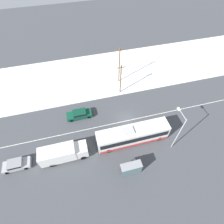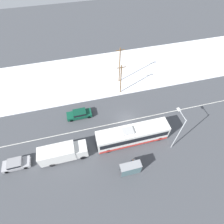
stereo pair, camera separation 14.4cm
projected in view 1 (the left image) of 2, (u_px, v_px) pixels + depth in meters
name	position (u px, v px, depth m)	size (l,w,h in m)	color
ground_plane	(127.00, 121.00, 33.13)	(120.00, 120.00, 0.00)	#424449
snow_lot	(109.00, 72.00, 41.90)	(80.00, 15.84, 0.12)	white
lane_marking_center	(127.00, 121.00, 33.12)	(60.00, 0.12, 0.00)	silver
city_bus	(133.00, 135.00, 29.17)	(12.09, 2.57, 3.56)	white
box_truck	(63.00, 153.00, 27.28)	(7.45, 2.30, 2.93)	silver
sedan_car	(79.00, 114.00, 33.11)	(4.65, 1.80, 1.47)	#0F4733
parked_car_near_truck	(16.00, 164.00, 27.04)	(4.10, 1.80, 1.40)	#9E9EA3
pedestrian_at_stop	(133.00, 162.00, 26.94)	(0.65, 0.29, 1.81)	#23232D
bus_shelter	(132.00, 169.00, 25.66)	(3.18, 1.20, 2.40)	gray
streetlamp	(179.00, 129.00, 26.14)	(0.36, 2.45, 7.92)	#9EA3A8
utility_pole_roadside	(121.00, 79.00, 34.92)	(1.80, 0.24, 7.05)	brown
utility_pole_snowlot	(119.00, 65.00, 36.53)	(1.80, 0.24, 8.45)	brown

